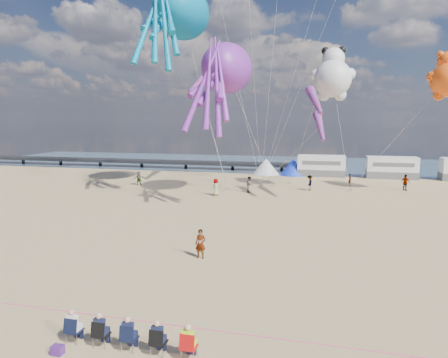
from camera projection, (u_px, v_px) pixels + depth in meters
ground at (197, 276)px, 20.68m from camera, size 120.00×120.00×0.00m
water at (288, 164)px, 73.49m from camera, size 120.00×120.00×0.00m
pier at (121, 161)px, 69.43m from camera, size 60.00×3.00×0.50m
motorhome_0 at (321, 166)px, 57.45m from camera, size 6.60×2.50×3.00m
motorhome_1 at (392, 168)px, 55.19m from camera, size 6.60×2.50×3.00m
tent_white at (266, 166)px, 59.39m from camera, size 4.00×4.00×2.40m
tent_blue at (293, 167)px, 58.44m from camera, size 4.00×4.00×2.40m
spectator_row at (130, 333)px, 13.98m from camera, size 6.10×0.90×1.30m
cooler_purple at (58, 350)px, 13.78m from camera, size 0.40×0.30×0.32m
rope_line at (158, 323)px, 15.88m from camera, size 34.00×0.03×0.03m
standing_person at (201, 244)px, 23.29m from camera, size 0.63×0.42×1.73m
beachgoer_0 at (216, 187)px, 42.63m from camera, size 0.78×0.79×1.84m
beachgoer_1 at (250, 184)px, 44.46m from camera, size 0.65×0.93×1.81m
beachgoer_2 at (310, 183)px, 45.78m from camera, size 0.78×0.94×1.76m
beachgoer_3 at (405, 183)px, 45.61m from camera, size 1.37×1.31×1.87m
beachgoer_4 at (139, 178)px, 49.68m from camera, size 1.01×0.96×1.68m
beachgoer_5 at (350, 180)px, 48.91m from camera, size 0.48×1.40×1.50m
sandbag_a at (227, 189)px, 46.32m from camera, size 0.50×0.35×0.22m
sandbag_b at (272, 185)px, 48.72m from camera, size 0.50×0.35×0.22m
sandbag_c at (350, 190)px, 45.62m from camera, size 0.50×0.35×0.22m
sandbag_d at (290, 183)px, 50.66m from camera, size 0.50×0.35×0.22m
sandbag_e at (261, 186)px, 47.98m from camera, size 0.50×0.35×0.22m
kite_octopus_teal at (181, 12)px, 43.01m from camera, size 7.01×11.65×12.42m
kite_octopus_purple at (227, 69)px, 39.65m from camera, size 4.75×10.23×11.48m
kite_panda at (333, 79)px, 42.58m from camera, size 5.16×4.90×6.82m
kite_teddy_orange at (448, 80)px, 40.28m from camera, size 4.46×4.23×5.92m
windsock_left at (199, 83)px, 48.69m from camera, size 1.23×7.92×7.90m
windsock_mid at (315, 101)px, 37.46m from camera, size 2.26×5.66×5.58m
windsock_right at (320, 127)px, 39.15m from camera, size 1.69×5.24×5.17m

